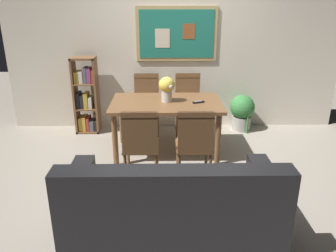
{
  "coord_description": "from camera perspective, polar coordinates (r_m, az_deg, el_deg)",
  "views": [
    {
      "loc": [
        -0.18,
        -3.72,
        2.02
      ],
      "look_at": [
        -0.12,
        -0.12,
        0.65
      ],
      "focal_mm": 36.55,
      "sensor_mm": 36.0,
      "label": 1
    }
  ],
  "objects": [
    {
      "name": "dining_chair_near_left",
      "position": [
        3.75,
        -4.59,
        -2.57
      ],
      "size": [
        0.4,
        0.41,
        0.91
      ],
      "color": "brown",
      "rests_on": "ground_plane"
    },
    {
      "name": "potted_ivy",
      "position": [
        5.55,
        12.24,
        2.41
      ],
      "size": [
        0.39,
        0.39,
        0.62
      ],
      "color": "#B2ADA3",
      "rests_on": "ground_plane"
    },
    {
      "name": "bookshelf",
      "position": [
        5.44,
        -13.45,
        4.58
      ],
      "size": [
        0.36,
        0.28,
        1.18
      ],
      "color": "brown",
      "rests_on": "ground_plane"
    },
    {
      "name": "dining_chair_near_right",
      "position": [
        3.75,
        4.45,
        -2.53
      ],
      "size": [
        0.4,
        0.41,
        0.91
      ],
      "color": "brown",
      "rests_on": "ground_plane"
    },
    {
      "name": "dining_table",
      "position": [
        4.49,
        -0.29,
        2.89
      ],
      "size": [
        1.44,
        0.9,
        0.73
      ],
      "color": "brown",
      "rests_on": "ground_plane"
    },
    {
      "name": "ground_plane",
      "position": [
        4.24,
        1.66,
        -7.66
      ],
      "size": [
        12.0,
        12.0,
        0.0
      ],
      "primitive_type": "plane",
      "color": "gray"
    },
    {
      "name": "wall_back_with_painting",
      "position": [
        5.43,
        1.05,
        13.26
      ],
      "size": [
        5.2,
        0.14,
        2.6
      ],
      "color": "beige",
      "rests_on": "ground_plane"
    },
    {
      "name": "dining_chair_far_left",
      "position": [
        5.3,
        -3.6,
        4.55
      ],
      "size": [
        0.4,
        0.41,
        0.91
      ],
      "color": "brown",
      "rests_on": "ground_plane"
    },
    {
      "name": "dining_chair_far_right",
      "position": [
        5.31,
        3.32,
        4.59
      ],
      "size": [
        0.4,
        0.41,
        0.91
      ],
      "color": "brown",
      "rests_on": "ground_plane"
    },
    {
      "name": "flower_vase",
      "position": [
        4.43,
        -0.18,
        6.46
      ],
      "size": [
        0.21,
        0.2,
        0.33
      ],
      "color": "beige",
      "rests_on": "dining_table"
    },
    {
      "name": "tv_remote",
      "position": [
        4.44,
        5.1,
        4.0
      ],
      "size": [
        0.16,
        0.1,
        0.02
      ],
      "color": "black",
      "rests_on": "dining_table"
    },
    {
      "name": "leather_couch",
      "position": [
        3.0,
        0.61,
        -13.94
      ],
      "size": [
        1.8,
        0.84,
        0.84
      ],
      "color": "black",
      "rests_on": "ground_plane"
    }
  ]
}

